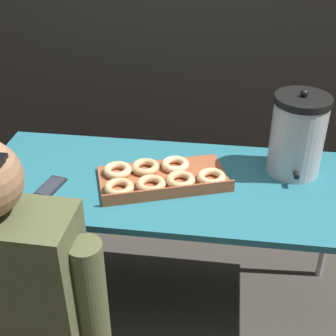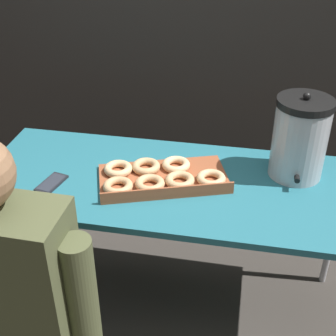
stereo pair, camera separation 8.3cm
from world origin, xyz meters
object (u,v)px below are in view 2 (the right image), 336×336
donut_box (160,177)px  coffee_urn (300,138)px  cell_phone (51,183)px  person_seated (9,307)px

donut_box → coffee_urn: size_ratio=1.58×
coffee_urn → cell_phone: 1.00m
person_seated → cell_phone: bearing=-83.9°
coffee_urn → person_seated: size_ratio=0.31×
person_seated → donut_box: bearing=-121.0°
donut_box → coffee_urn: coffee_urn is taller
donut_box → person_seated: bearing=-141.5°
donut_box → person_seated: 0.73m
donut_box → coffee_urn: bearing=-2.5°
coffee_urn → donut_box: bearing=-163.3°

